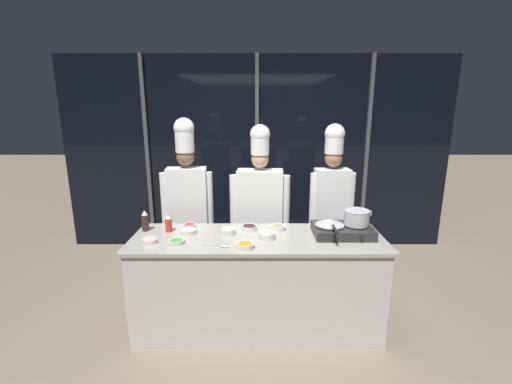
% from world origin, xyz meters
% --- Properties ---
extents(ground_plane, '(24.00, 24.00, 0.00)m').
position_xyz_m(ground_plane, '(0.00, 0.00, 0.00)').
color(ground_plane, '#7F705B').
extents(window_wall_back, '(5.43, 0.09, 2.70)m').
position_xyz_m(window_wall_back, '(0.00, 1.98, 1.35)').
color(window_wall_back, black).
rests_on(window_wall_back, ground_plane).
extents(demo_counter, '(2.23, 0.74, 0.89)m').
position_xyz_m(demo_counter, '(0.00, 0.00, 0.44)').
color(demo_counter, beige).
rests_on(demo_counter, ground_plane).
extents(portable_stove, '(0.52, 0.38, 0.10)m').
position_xyz_m(portable_stove, '(0.76, 0.05, 0.93)').
color(portable_stove, '#28282B').
rests_on(portable_stove, demo_counter).
extents(frying_pan, '(0.26, 0.44, 0.05)m').
position_xyz_m(frying_pan, '(0.64, 0.05, 1.01)').
color(frying_pan, '#ADAFB5').
rests_on(frying_pan, portable_stove).
extents(stock_pot, '(0.25, 0.22, 0.14)m').
position_xyz_m(stock_pot, '(0.88, 0.05, 1.05)').
color(stock_pot, '#B7BABF').
rests_on(stock_pot, portable_stove).
extents(squeeze_bottle_soy, '(0.06, 0.06, 0.20)m').
position_xyz_m(squeeze_bottle_soy, '(-1.04, 0.16, 0.98)').
color(squeeze_bottle_soy, '#332319').
rests_on(squeeze_bottle_soy, demo_counter).
extents(squeeze_bottle_chili, '(0.06, 0.06, 0.16)m').
position_xyz_m(squeeze_bottle_chili, '(-0.82, 0.14, 0.96)').
color(squeeze_bottle_chili, red).
rests_on(squeeze_bottle_chili, demo_counter).
extents(prep_bowl_onion, '(0.15, 0.15, 0.06)m').
position_xyz_m(prep_bowl_onion, '(0.08, -0.04, 0.92)').
color(prep_bowl_onion, silver).
rests_on(prep_bowl_onion, demo_counter).
extents(prep_bowl_mushrooms, '(0.15, 0.15, 0.03)m').
position_xyz_m(prep_bowl_mushrooms, '(0.19, 0.20, 0.91)').
color(prep_bowl_mushrooms, silver).
rests_on(prep_bowl_mushrooms, demo_counter).
extents(prep_bowl_carrots, '(0.16, 0.16, 0.04)m').
position_xyz_m(prep_bowl_carrots, '(-0.11, -0.24, 0.91)').
color(prep_bowl_carrots, silver).
rests_on(prep_bowl_carrots, demo_counter).
extents(prep_bowl_bean_sprouts, '(0.14, 0.14, 0.04)m').
position_xyz_m(prep_bowl_bean_sprouts, '(-0.63, 0.08, 0.91)').
color(prep_bowl_bean_sprouts, silver).
rests_on(prep_bowl_bean_sprouts, demo_counter).
extents(prep_bowl_shrimp, '(0.12, 0.12, 0.04)m').
position_xyz_m(prep_bowl_shrimp, '(-0.91, -0.14, 0.91)').
color(prep_bowl_shrimp, silver).
rests_on(prep_bowl_shrimp, demo_counter).
extents(prep_bowl_scallions, '(0.14, 0.14, 0.03)m').
position_xyz_m(prep_bowl_scallions, '(-0.69, -0.15, 0.91)').
color(prep_bowl_scallions, silver).
rests_on(prep_bowl_scallions, demo_counter).
extents(prep_bowl_bell_pepper, '(0.11, 0.11, 0.04)m').
position_xyz_m(prep_bowl_bell_pepper, '(-0.65, 0.24, 0.91)').
color(prep_bowl_bell_pepper, silver).
rests_on(prep_bowl_bell_pepper, demo_counter).
extents(prep_bowl_soy_glaze, '(0.15, 0.15, 0.05)m').
position_xyz_m(prep_bowl_soy_glaze, '(-0.08, 0.18, 0.91)').
color(prep_bowl_soy_glaze, silver).
rests_on(prep_bowl_soy_glaze, demo_counter).
extents(prep_bowl_garlic, '(0.14, 0.14, 0.05)m').
position_xyz_m(prep_bowl_garlic, '(-0.27, 0.07, 0.92)').
color(prep_bowl_garlic, silver).
rests_on(prep_bowl_garlic, demo_counter).
extents(serving_spoon_slotted, '(0.23, 0.09, 0.02)m').
position_xyz_m(serving_spoon_slotted, '(-0.31, -0.22, 0.89)').
color(serving_spoon_slotted, '#B2B5BA').
rests_on(serving_spoon_slotted, demo_counter).
extents(chef_head, '(0.55, 0.25, 1.90)m').
position_xyz_m(chef_head, '(-0.75, 0.68, 1.10)').
color(chef_head, '#2D3856').
rests_on(chef_head, ground_plane).
extents(chef_sous, '(0.63, 0.27, 1.84)m').
position_xyz_m(chef_sous, '(0.03, 0.68, 1.03)').
color(chef_sous, '#232326').
rests_on(chef_sous, ground_plane).
extents(chef_line, '(0.48, 0.21, 1.84)m').
position_xyz_m(chef_line, '(0.79, 0.69, 1.10)').
color(chef_line, '#2D3856').
rests_on(chef_line, ground_plane).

